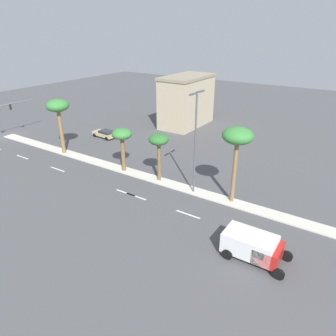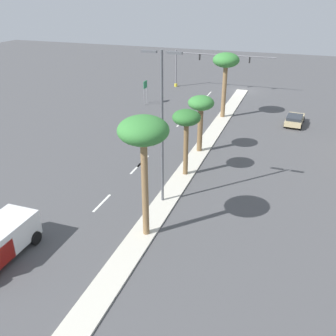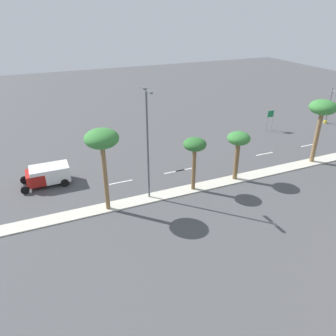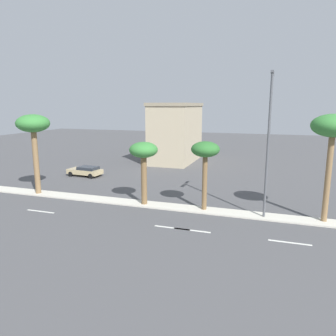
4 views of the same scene
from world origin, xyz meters
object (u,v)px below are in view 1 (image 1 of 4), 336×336
Objects in this scene: palm_tree_trailing at (159,142)px; palm_tree_outboard at (238,138)px; palm_tree_center at (122,136)px; street_lamp_inboard at (195,137)px; commercial_building at (187,101)px; palm_tree_near at (58,108)px; box_truck at (254,246)px; sedan_tan_rear at (105,133)px.

palm_tree_outboard is at bearing 90.81° from palm_tree_trailing.
palm_tree_center is 10.89m from street_lamp_inboard.
street_lamp_inboard is at bearing 86.19° from palm_tree_trailing.
palm_tree_outboard reaches higher than palm_tree_center.
palm_tree_center is 0.50× the size of street_lamp_inboard.
palm_tree_near is at bearing -18.59° from commercial_building.
palm_tree_near is 17.67m from palm_tree_trailing.
box_truck is at bearing 38.47° from commercial_building.
street_lamp_inboard is (0.06, 22.67, -0.21)m from palm_tree_near.
sedan_tan_rear is 36.36m from box_truck.
box_truck is at bearing 53.20° from street_lamp_inboard.
commercial_building is 25.16m from palm_tree_trailing.
box_truck is at bearing 70.05° from palm_tree_center.
palm_tree_outboard is 1.83× the size of sedan_tan_rear.
palm_tree_near reaches higher than sedan_tan_rear.
commercial_building reaches higher than palm_tree_trailing.
palm_tree_center reaches higher than sedan_tan_rear.
commercial_building is 1.47× the size of palm_tree_near.
box_truck is (7.35, 32.42, -5.76)m from palm_tree_near.
box_truck is (16.36, 32.47, 0.52)m from sedan_tan_rear.
palm_tree_center is at bearing -109.95° from box_truck.
box_truck is (7.30, 9.75, -5.55)m from street_lamp_inboard.
commercial_building is 1.03× the size of street_lamp_inboard.
street_lamp_inboard is (0.48, -4.57, -0.59)m from palm_tree_outboard.
commercial_building is 17.03m from sedan_tan_rear.
street_lamp_inboard is at bearing -126.80° from box_truck.
street_lamp_inboard is (0.13, 10.72, 1.92)m from palm_tree_center.
sedan_tan_rear is at bearing -116.74° from box_truck.
palm_tree_center is at bearing -90.71° from street_lamp_inboard.
palm_tree_near reaches higher than box_truck.
sedan_tan_rear is at bearing -28.73° from commercial_building.
commercial_building reaches higher than sedan_tan_rear.
palm_tree_trailing reaches higher than sedan_tan_rear.
palm_tree_trailing reaches higher than palm_tree_center.
palm_tree_trailing is at bearing 22.62° from commercial_building.
commercial_building is at bearing -157.38° from palm_tree_trailing.
box_truck is (7.64, 14.84, -3.94)m from palm_tree_trailing.
commercial_building is at bearing 161.41° from palm_tree_near.
palm_tree_near is at bearing -89.08° from palm_tree_trailing.
palm_tree_outboard is at bearing 72.54° from sedan_tan_rear.
palm_tree_trailing is at bearing 92.11° from palm_tree_center.
palm_tree_outboard is at bearing 91.29° from palm_tree_center.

